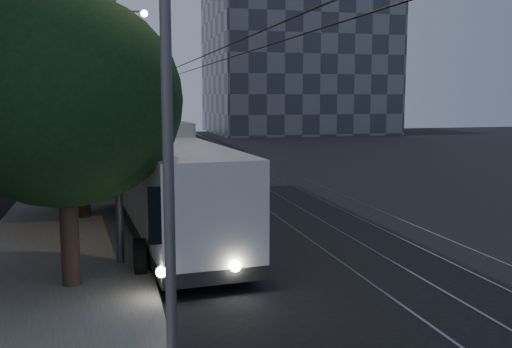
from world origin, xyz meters
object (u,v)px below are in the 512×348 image
object	(u,v)px
car_white_a	(164,167)
streetlamp_near	(130,20)
trolleybus	(170,187)
car_white_d	(145,142)
streetlamp_far	(117,71)
pickup_silver	(154,178)
car_white_c	(157,153)
car_white_b	(160,156)

from	to	relation	value
car_white_a	streetlamp_near	bearing A→B (deg)	-96.38
trolleybus	streetlamp_near	xyz separation A→B (m)	(-1.27, -3.11, 4.97)
car_white_d	streetlamp_far	distance (m)	15.11
car_white_a	car_white_d	bearing A→B (deg)	91.12
streetlamp_far	pickup_silver	bearing A→B (deg)	-83.44
car_white_c	trolleybus	bearing A→B (deg)	-87.73
car_white_b	streetlamp_near	distance (m)	24.45
streetlamp_near	car_white_a	bearing A→B (deg)	81.98
car_white_c	streetlamp_far	distance (m)	7.05
trolleybus	streetlamp_far	size ratio (longest dim) A/B	1.19
car_white_a	pickup_silver	bearing A→B (deg)	-98.61
car_white_b	car_white_d	distance (m)	12.83
trolleybus	streetlamp_near	size ratio (longest dim) A/B	1.12
pickup_silver	car_white_b	world-z (taller)	pickup_silver
car_white_d	streetlamp_far	world-z (taller)	streetlamp_far
pickup_silver	car_white_a	world-z (taller)	pickup_silver
pickup_silver	car_white_b	xyz separation A→B (m)	(1.32, 12.47, -0.27)
trolleybus	pickup_silver	world-z (taller)	trolleybus
car_white_a	car_white_d	distance (m)	20.11
car_white_c	car_white_d	bearing A→B (deg)	96.86
car_white_b	car_white_a	bearing A→B (deg)	-83.22
streetlamp_near	streetlamp_far	size ratio (longest dim) A/B	1.07
pickup_silver	car_white_b	size ratio (longest dim) A/B	1.49
car_white_a	streetlamp_far	size ratio (longest dim) A/B	0.42
trolleybus	car_white_b	distance (m)	20.51
car_white_b	streetlamp_far	distance (m)	6.33
streetlamp_near	pickup_silver	bearing A→B (deg)	83.03
car_white_d	streetlamp_near	distance (m)	36.95
car_white_a	streetlamp_near	distance (m)	17.46
streetlamp_far	trolleybus	bearing A→B (deg)	-86.35
car_white_b	trolleybus	bearing A→B (deg)	-84.15
car_white_a	trolleybus	bearing A→B (deg)	-92.80
trolleybus	pickup_silver	distance (m)	8.00
streetlamp_near	car_white_d	bearing A→B (deg)	86.11
car_white_d	streetlamp_near	world-z (taller)	streetlamp_near
car_white_a	car_white_c	world-z (taller)	car_white_a
car_white_c	streetlamp_far	world-z (taller)	streetlamp_far
streetlamp_near	trolleybus	bearing A→B (deg)	67.77
streetlamp_near	car_white_c	bearing A→B (deg)	84.11
trolleybus	car_white_a	xyz separation A→B (m)	(1.02, 13.15, -0.96)
car_white_a	car_white_d	size ratio (longest dim) A/B	1.19
trolleybus	car_white_d	distance (m)	33.30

